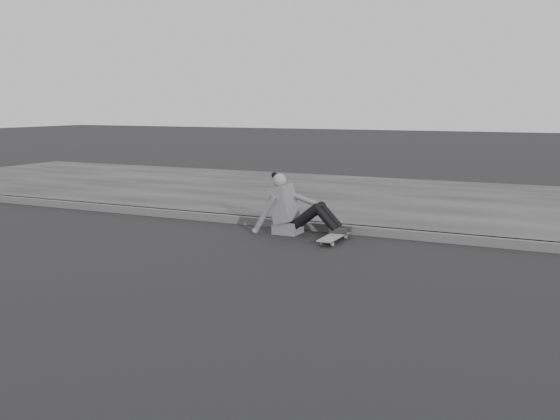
# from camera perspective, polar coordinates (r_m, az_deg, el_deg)

# --- Properties ---
(ground) EXTENTS (80.00, 80.00, 0.00)m
(ground) POSITION_cam_1_polar(r_m,az_deg,el_deg) (6.54, 2.44, -6.61)
(ground) COLOR black
(ground) RESTS_ON ground
(curb) EXTENTS (24.00, 0.16, 0.12)m
(curb) POSITION_cam_1_polar(r_m,az_deg,el_deg) (8.90, 8.91, -1.97)
(curb) COLOR #4A4A4A
(curb) RESTS_ON ground
(sidewalk) EXTENTS (24.00, 6.00, 0.12)m
(sidewalk) POSITION_cam_1_polar(r_m,az_deg,el_deg) (11.78, 13.07, 0.71)
(sidewalk) COLOR #363636
(sidewalk) RESTS_ON ground
(skateboard) EXTENTS (0.20, 0.78, 0.09)m
(skateboard) POSITION_cam_1_polar(r_m,az_deg,el_deg) (8.43, 4.97, -2.45)
(skateboard) COLOR gray
(skateboard) RESTS_ON ground
(seated_woman) EXTENTS (1.38, 0.46, 0.88)m
(seated_woman) POSITION_cam_1_polar(r_m,az_deg,el_deg) (8.88, 1.10, 0.09)
(seated_woman) COLOR #59595C
(seated_woman) RESTS_ON ground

